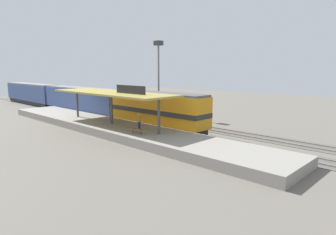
{
  "coord_description": "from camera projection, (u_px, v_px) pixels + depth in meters",
  "views": [
    {
      "loc": [
        -24.49,
        -28.52,
        7.25
      ],
      "look_at": [
        -1.38,
        -6.15,
        2.0
      ],
      "focal_mm": 31.23,
      "sensor_mm": 36.0,
      "label": 1
    }
  ],
  "objects": [
    {
      "name": "track_far",
      "position": [
        166.0,
        121.0,
        41.37
      ],
      "size": [
        3.2,
        110.0,
        0.16
      ],
      "color": "#565249",
      "rests_on": "ground"
    },
    {
      "name": "light_mast",
      "position": [
        159.0,
        62.0,
        45.58
      ],
      "size": [
        1.1,
        1.1,
        11.7
      ],
      "color": "slate",
      "rests_on": "ground"
    },
    {
      "name": "platform",
      "position": [
        112.0,
        128.0,
        34.78
      ],
      "size": [
        6.0,
        44.0,
        0.9
      ],
      "primitive_type": "cube",
      "color": "gray",
      "rests_on": "ground"
    },
    {
      "name": "station_canopy",
      "position": [
        112.0,
        93.0,
        34.05
      ],
      "size": [
        5.2,
        18.0,
        4.7
      ],
      "color": "#47474C",
      "rests_on": "platform"
    },
    {
      "name": "track_near",
      "position": [
        142.0,
        126.0,
        38.11
      ],
      "size": [
        3.2,
        110.0,
        0.16
      ],
      "color": "#565249",
      "rests_on": "ground"
    },
    {
      "name": "ground_plane",
      "position": [
        153.0,
        124.0,
        39.53
      ],
      "size": [
        120.0,
        120.0,
        0.0
      ],
      "primitive_type": "plane",
      "color": "#666056"
    },
    {
      "name": "locomotive",
      "position": [
        157.0,
        110.0,
        35.69
      ],
      "size": [
        2.93,
        14.43,
        4.44
      ],
      "color": "#28282D",
      "rests_on": "track_near"
    },
    {
      "name": "passenger_carriage_front",
      "position": [
        81.0,
        100.0,
        48.07
      ],
      "size": [
        2.9,
        20.0,
        4.24
      ],
      "color": "#28282D",
      "rests_on": "track_near"
    },
    {
      "name": "person_waiting",
      "position": [
        111.0,
        113.0,
        36.63
      ],
      "size": [
        0.34,
        0.34,
        1.71
      ],
      "color": "#663375",
      "rests_on": "platform"
    },
    {
      "name": "person_walking",
      "position": [
        139.0,
        121.0,
        31.35
      ],
      "size": [
        0.34,
        0.34,
        1.71
      ],
      "color": "navy",
      "rests_on": "platform"
    },
    {
      "name": "passenger_carriage_rear",
      "position": [
        31.0,
        93.0,
        62.34
      ],
      "size": [
        2.9,
        20.0,
        4.24
      ],
      "color": "#28282D",
      "rests_on": "track_near"
    },
    {
      "name": "platform_bench",
      "position": [
        137.0,
        129.0,
        29.33
      ],
      "size": [
        0.44,
        1.7,
        0.5
      ],
      "color": "#333338",
      "rests_on": "platform"
    }
  ]
}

